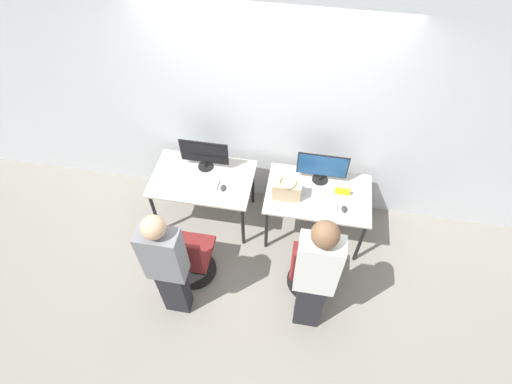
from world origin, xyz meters
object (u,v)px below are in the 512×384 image
person_left (167,266)px  office_chair_left (190,259)px  keyboard_left (200,183)px  monitor_right (322,167)px  office_chair_right (311,270)px  handbag (287,190)px  mouse_left (223,188)px  person_right (315,276)px  keyboard_right (318,204)px  monitor_left (204,154)px  mouse_right (344,209)px

person_left → office_chair_left: bearing=82.2°
keyboard_left → monitor_right: (1.30, 0.28, 0.19)m
office_chair_right → handbag: 0.87m
mouse_left → office_chair_left: 0.83m
office_chair_right → handbag: size_ratio=2.91×
mouse_left → person_left: person_left is taller
person_right → handbag: size_ratio=5.62×
office_chair_left → person_right: 1.43m
handbag → keyboard_left: bearing=178.6°
mouse_left → person_left: (-0.27, -1.07, 0.12)m
mouse_left → handbag: handbag is taller
office_chair_right → handbag: handbag is taller
office_chair_left → handbag: 1.25m
monitor_right → keyboard_right: size_ratio=1.35×
keyboard_right → person_right: bearing=-88.5°
monitor_right → office_chair_right: bearing=-88.6°
office_chair_right → monitor_right: bearing=91.4°
keyboard_left → monitor_left: bearing=90.0°
monitor_left → monitor_right: size_ratio=1.00×
keyboard_right → mouse_right: mouse_right is taller
monitor_left → keyboard_right: size_ratio=1.35×
keyboard_left → person_left: bearing=-90.2°
keyboard_left → mouse_left: (0.27, -0.03, 0.01)m
monitor_left → keyboard_right: 1.35m
monitor_left → office_chair_right: 1.70m
office_chair_left → person_left: (-0.05, -0.37, 0.49)m
keyboard_right → mouse_right: 0.28m
monitor_right → office_chair_right: (0.02, -0.94, -0.56)m
office_chair_left → person_left: person_left is taller
monitor_left → monitor_right: 1.30m
mouse_right → person_right: bearing=-105.2°
office_chair_right → handbag: (-0.36, 0.63, 0.47)m
monitor_left → keyboard_right: monitor_left is taller
monitor_right → office_chair_right: 1.09m
person_left → keyboard_right: (1.30, 1.03, -0.12)m
mouse_left → keyboard_left: bearing=173.8°
office_chair_right → monitor_left: bearing=145.2°
keyboard_right → mouse_right: bearing=-4.6°
office_chair_right → person_right: person_right is taller
office_chair_left → mouse_right: (1.53, 0.64, 0.37)m
monitor_left → mouse_right: 1.62m
person_left → handbag: bearing=48.3°
office_chair_left → office_chair_right: bearing=3.6°
mouse_right → office_chair_right: (-0.25, -0.56, -0.37)m
keyboard_left → handbag: 0.96m
monitor_left → office_chair_left: monitor_left is taller
person_left → mouse_right: 1.87m
monitor_right → person_right: bearing=-88.9°
mouse_left → person_left: bearing=-104.1°
person_left → mouse_right: bearing=32.6°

